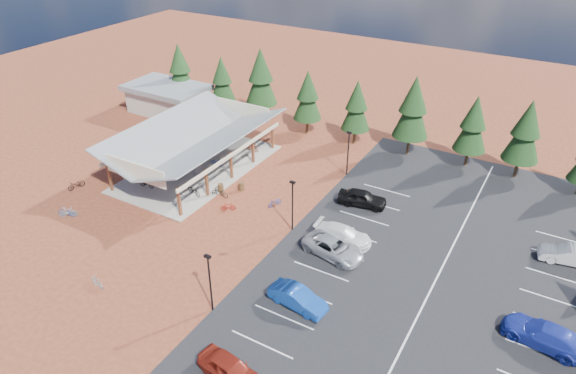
{
  "coord_description": "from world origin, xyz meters",
  "views": [
    {
      "loc": [
        24.14,
        -31.69,
        27.49
      ],
      "look_at": [
        2.97,
        4.71,
        2.58
      ],
      "focal_mm": 32.0,
      "sensor_mm": 36.0,
      "label": 1
    }
  ],
  "objects_px": {
    "bike_2": "(187,153)",
    "car_4": "(362,198)",
    "outbuilding": "(168,98)",
    "car_2": "(333,248)",
    "lamp_post_2": "(348,150)",
    "bike_4": "(194,190)",
    "bike_pavilion": "(195,137)",
    "bike_8": "(76,184)",
    "lamp_post_1": "(292,202)",
    "bike_14": "(275,202)",
    "bike_15": "(228,207)",
    "bike_16": "(220,193)",
    "bike_1": "(171,168)",
    "car_7": "(545,335)",
    "trash_bin_0": "(221,188)",
    "car_0": "(231,370)",
    "bike_3": "(218,146)",
    "bike_5": "(196,172)",
    "car_9": "(569,255)",
    "trash_bin_1": "(241,186)",
    "bike_0": "(147,184)",
    "lamp_post_0": "(210,279)",
    "bike_6": "(216,162)",
    "bike_9": "(68,212)",
    "car_1": "(298,298)",
    "car_3": "(343,235)",
    "bike_7": "(252,147)",
    "bike_13": "(97,282)",
    "bike_10": "(66,212)"
  },
  "relations": [
    {
      "from": "outbuilding",
      "to": "car_2",
      "type": "relative_size",
      "value": 2.01
    },
    {
      "from": "bike_3",
      "to": "car_9",
      "type": "distance_m",
      "value": 38.22
    },
    {
      "from": "bike_2",
      "to": "bike_10",
      "type": "bearing_deg",
      "value": 169.93
    },
    {
      "from": "bike_14",
      "to": "bike_15",
      "type": "bearing_deg",
      "value": -117.62
    },
    {
      "from": "lamp_post_1",
      "to": "car_1",
      "type": "xyz_separation_m",
      "value": [
        5.3,
        -8.45,
        -2.17
      ]
    },
    {
      "from": "lamp_post_1",
      "to": "car_7",
      "type": "height_order",
      "value": "lamp_post_1"
    },
    {
      "from": "bike_pavilion",
      "to": "car_7",
      "type": "height_order",
      "value": "bike_pavilion"
    },
    {
      "from": "trash_bin_1",
      "to": "car_0",
      "type": "relative_size",
      "value": 0.19
    },
    {
      "from": "bike_1",
      "to": "car_3",
      "type": "distance_m",
      "value": 21.83
    },
    {
      "from": "trash_bin_0",
      "to": "bike_15",
      "type": "bearing_deg",
      "value": -42.37
    },
    {
      "from": "bike_3",
      "to": "bike_15",
      "type": "height_order",
      "value": "bike_3"
    },
    {
      "from": "trash_bin_1",
      "to": "bike_9",
      "type": "distance_m",
      "value": 16.94
    },
    {
      "from": "bike_7",
      "to": "car_0",
      "type": "bearing_deg",
      "value": -145.24
    },
    {
      "from": "lamp_post_0",
      "to": "car_1",
      "type": "relative_size",
      "value": 1.1
    },
    {
      "from": "bike_0",
      "to": "bike_16",
      "type": "distance_m",
      "value": 8.02
    },
    {
      "from": "bike_3",
      "to": "bike_14",
      "type": "xyz_separation_m",
      "value": [
        12.27,
        -7.0,
        -0.14
      ]
    },
    {
      "from": "bike_15",
      "to": "car_1",
      "type": "distance_m",
      "value": 14.73
    },
    {
      "from": "bike_1",
      "to": "car_9",
      "type": "relative_size",
      "value": 0.4
    },
    {
      "from": "car_0",
      "to": "bike_3",
      "type": "bearing_deg",
      "value": 46.15
    },
    {
      "from": "lamp_post_1",
      "to": "bike_9",
      "type": "distance_m",
      "value": 21.67
    },
    {
      "from": "bike_7",
      "to": "trash_bin_1",
      "type": "bearing_deg",
      "value": -150.12
    },
    {
      "from": "lamp_post_1",
      "to": "bike_13",
      "type": "xyz_separation_m",
      "value": [
        -9.41,
        -14.52,
        -2.5
      ]
    },
    {
      "from": "lamp_post_1",
      "to": "bike_8",
      "type": "xyz_separation_m",
      "value": [
        -23.19,
        -4.92,
        -2.48
      ]
    },
    {
      "from": "bike_0",
      "to": "lamp_post_1",
      "type": "bearing_deg",
      "value": -91.54
    },
    {
      "from": "bike_pavilion",
      "to": "bike_8",
      "type": "bearing_deg",
      "value": -129.52
    },
    {
      "from": "lamp_post_2",
      "to": "car_4",
      "type": "height_order",
      "value": "lamp_post_2"
    },
    {
      "from": "trash_bin_0",
      "to": "bike_6",
      "type": "xyz_separation_m",
      "value": [
        -3.86,
        4.31,
        0.05
      ]
    },
    {
      "from": "lamp_post_1",
      "to": "bike_16",
      "type": "bearing_deg",
      "value": 172.12
    },
    {
      "from": "bike_2",
      "to": "car_4",
      "type": "relative_size",
      "value": 0.34
    },
    {
      "from": "lamp_post_2",
      "to": "car_3",
      "type": "distance_m",
      "value": 12.55
    },
    {
      "from": "lamp_post_1",
      "to": "car_3",
      "type": "height_order",
      "value": "lamp_post_1"
    },
    {
      "from": "lamp_post_0",
      "to": "bike_6",
      "type": "distance_m",
      "value": 23.08
    },
    {
      "from": "bike_5",
      "to": "car_7",
      "type": "xyz_separation_m",
      "value": [
        35.79,
        -6.54,
        0.28
      ]
    },
    {
      "from": "trash_bin_0",
      "to": "car_0",
      "type": "xyz_separation_m",
      "value": [
        14.58,
        -18.51,
        0.4
      ]
    },
    {
      "from": "bike_15",
      "to": "car_7",
      "type": "relative_size",
      "value": 0.26
    },
    {
      "from": "trash_bin_1",
      "to": "bike_10",
      "type": "height_order",
      "value": "trash_bin_1"
    },
    {
      "from": "bike_3",
      "to": "bike_8",
      "type": "bearing_deg",
      "value": 163.92
    },
    {
      "from": "trash_bin_1",
      "to": "bike_0",
      "type": "bearing_deg",
      "value": -151.87
    },
    {
      "from": "bike_0",
      "to": "bike_1",
      "type": "xyz_separation_m",
      "value": [
        -0.05,
        3.82,
        0.11
      ]
    },
    {
      "from": "bike_2",
      "to": "car_9",
      "type": "height_order",
      "value": "car_9"
    },
    {
      "from": "outbuilding",
      "to": "lamp_post_2",
      "type": "distance_m",
      "value": 29.29
    },
    {
      "from": "bike_10",
      "to": "car_0",
      "type": "relative_size",
      "value": 0.36
    },
    {
      "from": "car_1",
      "to": "car_2",
      "type": "bearing_deg",
      "value": 9.46
    },
    {
      "from": "bike_14",
      "to": "bike_5",
      "type": "bearing_deg",
      "value": -162.49
    },
    {
      "from": "trash_bin_0",
      "to": "bike_16",
      "type": "xyz_separation_m",
      "value": [
        0.53,
        -0.87,
        0.05
      ]
    },
    {
      "from": "bike_5",
      "to": "bike_16",
      "type": "relative_size",
      "value": 0.84
    },
    {
      "from": "lamp_post_2",
      "to": "bike_4",
      "type": "relative_size",
      "value": 2.72
    },
    {
      "from": "bike_1",
      "to": "lamp_post_0",
      "type": "bearing_deg",
      "value": -120.38
    },
    {
      "from": "bike_1",
      "to": "car_7",
      "type": "height_order",
      "value": "car_7"
    },
    {
      "from": "bike_0",
      "to": "car_0",
      "type": "xyz_separation_m",
      "value": [
        21.7,
        -15.22,
        0.3
      ]
    }
  ]
}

